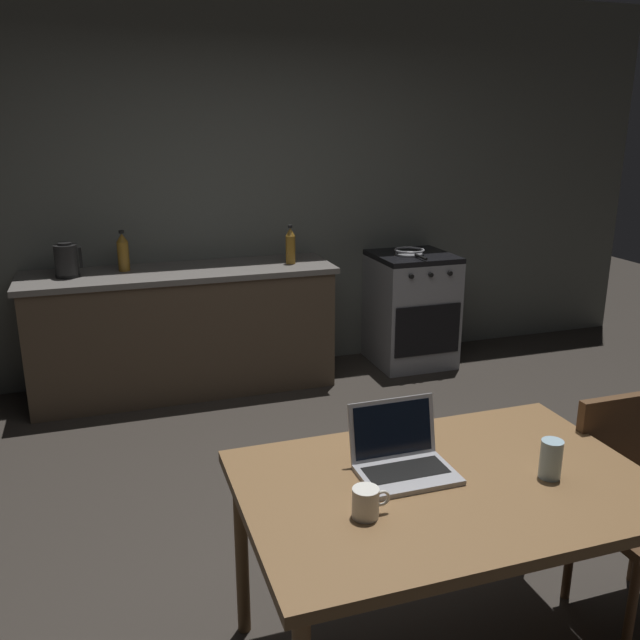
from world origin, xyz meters
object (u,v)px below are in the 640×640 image
(laptop, at_px, (402,459))
(bottle, at_px, (290,245))
(chair, at_px, (630,495))
(dining_table, at_px, (446,499))
(stove_oven, at_px, (411,309))
(bottle_b, at_px, (123,252))
(frying_pan, at_px, (410,252))
(coffee_mug, at_px, (366,502))
(electric_kettle, at_px, (67,261))
(drinking_glass, at_px, (551,459))

(laptop, bearing_deg, bottle, 92.23)
(bottle, bearing_deg, chair, -78.74)
(laptop, bearing_deg, dining_table, -32.66)
(stove_oven, bearing_deg, laptop, -116.50)
(bottle, distance_m, bottle_b, 1.17)
(stove_oven, bearing_deg, chair, -98.81)
(stove_oven, xyz_separation_m, bottle_b, (-2.17, 0.08, 0.58))
(frying_pan, height_order, coffee_mug, frying_pan)
(bottle, bearing_deg, bottle_b, 173.62)
(stove_oven, xyz_separation_m, dining_table, (-1.30, -2.93, 0.24))
(laptop, bearing_deg, electric_kettle, 122.21)
(stove_oven, height_order, electric_kettle, electric_kettle)
(laptop, bearing_deg, frying_pan, 74.40)
(laptop, bearing_deg, stove_oven, 73.95)
(frying_pan, distance_m, coffee_mug, 3.41)
(bottle, bearing_deg, drinking_glass, -88.99)
(frying_pan, xyz_separation_m, drinking_glass, (-0.91, -2.99, -0.10))
(coffee_mug, bearing_deg, dining_table, 17.92)
(bottle, bearing_deg, electric_kettle, 178.13)
(bottle_b, bearing_deg, stove_oven, -2.18)
(laptop, distance_m, bottle_b, 3.02)
(frying_pan, xyz_separation_m, bottle_b, (-2.13, 0.11, 0.11))
(chair, distance_m, drinking_glass, 0.62)
(dining_table, height_order, bottle_b, bottle_b)
(stove_oven, distance_m, electric_kettle, 2.60)
(electric_kettle, bearing_deg, stove_oven, -0.06)
(dining_table, xyz_separation_m, drinking_glass, (0.34, -0.09, 0.13))
(frying_pan, relative_size, bottle_b, 1.45)
(dining_table, bearing_deg, coffee_mug, -162.08)
(laptop, xyz_separation_m, drinking_glass, (0.45, -0.19, 0.02))
(coffee_mug, relative_size, bottle_b, 0.43)
(stove_oven, bearing_deg, bottle, -177.30)
(stove_oven, height_order, drinking_glass, stove_oven)
(frying_pan, bearing_deg, bottle, -178.77)
(frying_pan, bearing_deg, dining_table, -113.35)
(drinking_glass, bearing_deg, frying_pan, 73.00)
(chair, bearing_deg, frying_pan, 104.60)
(dining_table, relative_size, drinking_glass, 10.22)
(laptop, xyz_separation_m, bottle, (0.40, 2.78, 0.23))
(laptop, height_order, frying_pan, laptop)
(drinking_glass, bearing_deg, coffee_mug, -178.09)
(laptop, relative_size, drinking_glass, 2.39)
(frying_pan, bearing_deg, bottle_b, 177.06)
(bottle, height_order, bottle_b, same)
(coffee_mug, bearing_deg, electric_kettle, 106.63)
(dining_table, bearing_deg, laptop, 136.89)
(chair, height_order, drinking_glass, drinking_glass)
(chair, height_order, bottle, bottle)
(dining_table, bearing_deg, bottle, 84.31)
(chair, distance_m, coffee_mug, 1.23)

